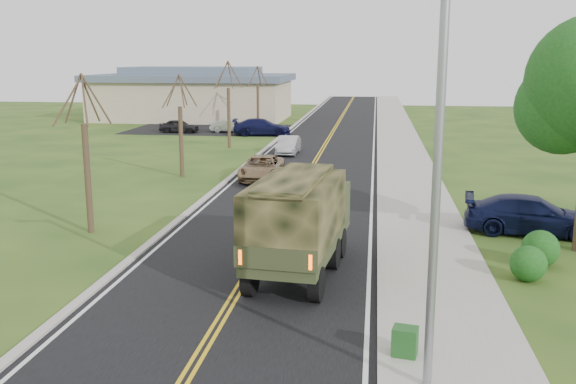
% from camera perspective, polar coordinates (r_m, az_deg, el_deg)
% --- Properties ---
extents(ground, '(160.00, 160.00, 0.00)m').
position_cam_1_polar(ground, '(14.87, -8.20, -14.76)').
color(ground, '#244517').
rests_on(ground, ground).
extents(road, '(8.00, 120.00, 0.01)m').
position_cam_1_polar(road, '(53.31, 3.61, 4.69)').
color(road, black).
rests_on(road, ground).
extents(curb_right, '(0.30, 120.00, 0.12)m').
position_cam_1_polar(curb_right, '(53.16, 8.09, 4.64)').
color(curb_right, '#9E998E').
rests_on(curb_right, ground).
extents(sidewalk_right, '(3.20, 120.00, 0.10)m').
position_cam_1_polar(sidewalk_right, '(53.21, 9.97, 4.57)').
color(sidewalk_right, '#9E998E').
rests_on(sidewalk_right, ground).
extents(curb_left, '(0.30, 120.00, 0.10)m').
position_cam_1_polar(curb_left, '(53.76, -0.83, 4.83)').
color(curb_left, '#9E998E').
rests_on(curb_left, ground).
extents(street_light, '(1.65, 0.22, 8.00)m').
position_cam_1_polar(street_light, '(12.50, 12.65, 1.43)').
color(street_light, gray).
rests_on(street_light, ground).
extents(bare_tree_a, '(1.93, 2.26, 6.08)m').
position_cam_1_polar(bare_tree_a, '(25.51, -17.45, 2.27)').
color(bare_tree_a, '#38281C').
rests_on(bare_tree_a, ground).
extents(bare_tree_b, '(1.83, 2.14, 5.73)m').
position_cam_1_polar(bare_tree_b, '(36.63, -9.50, 5.18)').
color(bare_tree_b, '#38281C').
rests_on(bare_tree_b, ground).
extents(bare_tree_c, '(2.04, 2.39, 6.42)m').
position_cam_1_polar(bare_tree_c, '(48.14, -5.29, 7.21)').
color(bare_tree_c, '#38281C').
rests_on(bare_tree_c, ground).
extents(bare_tree_d, '(1.88, 2.20, 5.91)m').
position_cam_1_polar(bare_tree_d, '(59.88, -2.70, 7.94)').
color(bare_tree_d, '#38281C').
rests_on(bare_tree_d, ground).
extents(commercial_building, '(25.50, 21.50, 5.65)m').
position_cam_1_polar(commercial_building, '(71.63, -8.40, 8.58)').
color(commercial_building, tan).
rests_on(commercial_building, ground).
extents(military_truck, '(2.85, 6.63, 3.21)m').
position_cam_1_polar(military_truck, '(19.71, 1.03, -2.21)').
color(military_truck, black).
rests_on(military_truck, ground).
extents(suv_champagne, '(2.33, 4.76, 1.30)m').
position_cam_1_polar(suv_champagne, '(35.59, -2.33, 2.17)').
color(suv_champagne, '#927552').
rests_on(suv_champagne, ground).
extents(sedan_silver, '(1.36, 3.79, 1.24)m').
position_cam_1_polar(sedan_silver, '(44.96, 0.04, 4.18)').
color(sedan_silver, '#BCBCC1').
rests_on(sedan_silver, ground).
extents(pickup_navy, '(5.24, 2.69, 1.46)m').
position_cam_1_polar(pickup_navy, '(26.22, 20.86, -1.95)').
color(pickup_navy, '#0E1334').
rests_on(pickup_navy, ground).
extents(utility_box_far, '(0.63, 0.55, 0.65)m').
position_cam_1_polar(utility_box_far, '(14.92, 10.35, -12.93)').
color(utility_box_far, '#1D4F1C').
rests_on(utility_box_far, sidewalk_right).
extents(lot_car_dark, '(3.55, 1.48, 1.20)m').
position_cam_1_polar(lot_car_dark, '(58.72, -9.64, 5.80)').
color(lot_car_dark, black).
rests_on(lot_car_dark, ground).
extents(lot_car_silver, '(3.68, 1.39, 1.20)m').
position_cam_1_polar(lot_car_silver, '(58.39, -5.12, 5.88)').
color(lot_car_silver, '#A9AAAE').
rests_on(lot_car_silver, ground).
extents(lot_car_navy, '(5.24, 2.66, 1.46)m').
position_cam_1_polar(lot_car_navy, '(55.93, -2.33, 5.79)').
color(lot_car_navy, '#0F1037').
rests_on(lot_car_navy, ground).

